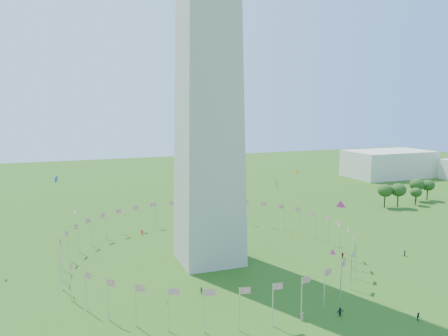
# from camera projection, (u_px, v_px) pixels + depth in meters

# --- Properties ---
(flag_ring) EXTENTS (80.24, 80.24, 9.00)m
(flag_ring) POSITION_uv_depth(u_px,v_px,m) (209.00, 245.00, 124.20)
(flag_ring) COLOR silver
(flag_ring) RESTS_ON ground
(gov_building_east_a) EXTENTS (50.00, 30.00, 16.00)m
(gov_building_east_a) POSITION_uv_depth(u_px,v_px,m) (388.00, 164.00, 268.39)
(gov_building_east_a) COLOR beige
(gov_building_east_a) RESTS_ON ground
(crowd) EXTENTS (97.62, 68.73, 2.00)m
(crowd) POSITION_uv_depth(u_px,v_px,m) (334.00, 328.00, 85.14)
(crowd) COLOR #1B4324
(crowd) RESTS_ON ground
(kites_aloft) EXTENTS (105.20, 73.02, 42.07)m
(kites_aloft) POSITION_uv_depth(u_px,v_px,m) (283.00, 207.00, 99.68)
(kites_aloft) COLOR #CC2699
(kites_aloft) RESTS_ON ground
(tree_line_east) EXTENTS (53.09, 15.70, 10.33)m
(tree_line_east) POSITION_uv_depth(u_px,v_px,m) (421.00, 193.00, 195.91)
(tree_line_east) COLOR #2B541C
(tree_line_east) RESTS_ON ground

